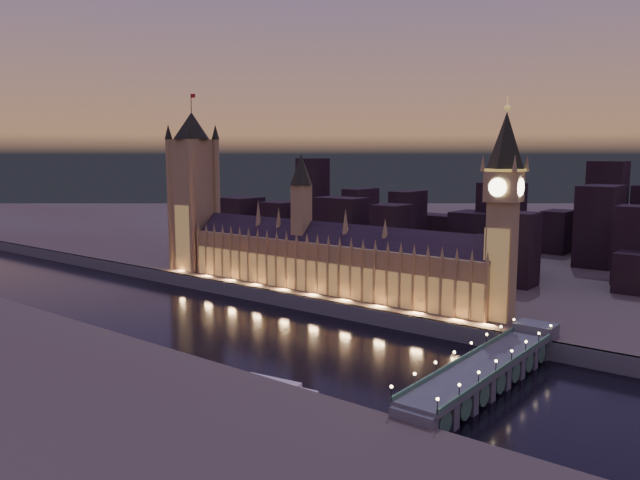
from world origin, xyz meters
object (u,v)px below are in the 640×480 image
Objects in this scene: elizabeth_tower at (504,198)px; victoria_tower at (193,183)px; palace_of_westminster at (327,259)px; westminster_bridge at (490,371)px; river_boat at (271,388)px.

victoria_tower is at bearing 180.00° from elizabeth_tower.
palace_of_westminster is 144.04m from westminster_bridge.
westminster_bridge is 81.21m from river_boat.
westminster_bridge is (23.46, -65.38, -59.68)m from elizabeth_tower.
river_boat is (-60.00, -54.54, -4.44)m from westminster_bridge.
palace_of_westminster is 4.60× the size of river_boat.
westminster_bridge is (126.81, -65.20, -20.37)m from palace_of_westminster.
palace_of_westminster reaches higher than river_boat.
elizabeth_tower is at bearing 73.05° from river_boat.
victoria_tower is 257.34m from westminster_bridge.
river_boat is (-36.54, -119.92, -64.12)m from elizabeth_tower.
river_boat is at bearing -106.95° from elizabeth_tower.
palace_of_westminster is at bearing -179.90° from elizabeth_tower.
elizabeth_tower reaches higher than river_boat.
river_boat is at bearing -137.73° from westminster_bridge.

